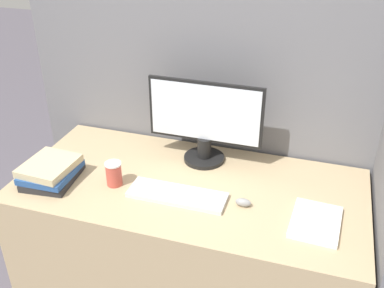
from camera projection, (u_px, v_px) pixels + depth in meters
cubicle_panel_rear at (213, 136)px, 2.42m from camera, size 2.01×0.04×1.56m
cubicle_panel_right at (383, 207)px, 1.87m from camera, size 0.04×0.83×1.56m
desk at (189, 245)px, 2.27m from camera, size 1.61×0.77×0.74m
monitor at (205, 123)px, 2.18m from camera, size 0.57×0.20×0.42m
keyboard at (177, 195)px, 1.99m from camera, size 0.44×0.15×0.02m
mouse at (243, 202)px, 1.93m from camera, size 0.07×0.04×0.04m
coffee_cup at (114, 174)px, 2.06m from camera, size 0.08×0.08×0.12m
book_stack at (51, 171)px, 2.09m from camera, size 0.24×0.28×0.10m
paper_pile at (316, 222)px, 1.83m from camera, size 0.21×0.27×0.02m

